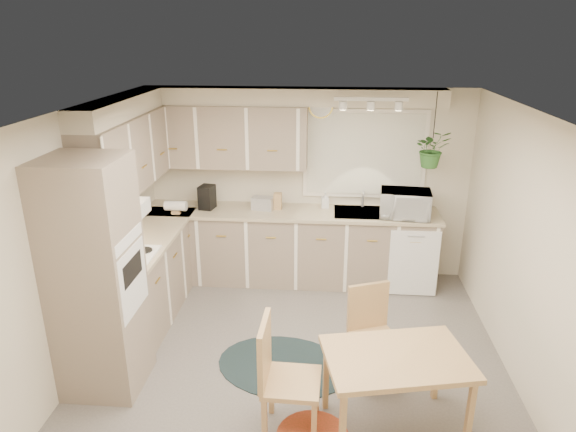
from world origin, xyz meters
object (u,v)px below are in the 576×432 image
Objects in this scene: dining_table at (394,393)px; chair_back at (376,337)px; braided_rug at (283,365)px; microwave at (405,201)px; chair_left at (292,379)px.

dining_table is 1.23× the size of chair_back.
braided_rug is 2.43m from microwave.
dining_table is 1.10× the size of chair_left.
chair_left is at bearing 24.01° from chair_back.
braided_rug is (-0.14, 0.83, -0.49)m from chair_left.
microwave reaches higher than chair_back.
dining_table is 1.88× the size of microwave.
chair_left reaches higher than braided_rug.
dining_table is at bearing -37.77° from braided_rug.
dining_table is 0.85× the size of braided_rug.
microwave reaches higher than braided_rug.
dining_table is at bearing -92.70° from microwave.
braided_rug is at bearing 142.23° from dining_table.
chair_back is (0.70, 0.71, -0.05)m from chair_left.
chair_back reaches higher than dining_table.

